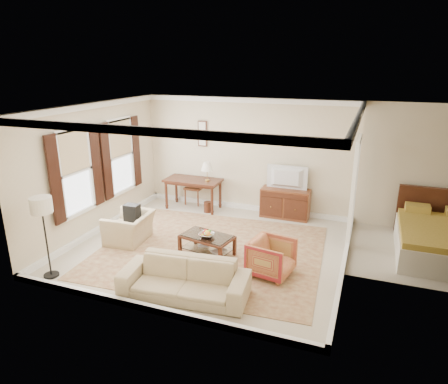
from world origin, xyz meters
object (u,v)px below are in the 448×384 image
Objects in this scene: tv at (287,171)px; sideboard at (285,203)px; club_armchair at (129,223)px; writing_desk at (193,183)px; striped_armchair at (272,256)px; coffee_table at (207,240)px; sofa at (184,274)px.

sideboard is at bearing -90.00° from tv.
writing_desk is at bearing 165.79° from club_armchair.
sideboard is (2.42, 0.21, -0.32)m from writing_desk.
striped_armchair is 0.77× the size of club_armchair.
writing_desk is 1.53× the size of tv.
coffee_table is at bearing 68.54° from tv.
sideboard is 4.18m from sofa.
tv is at bearing -90.00° from sideboard.
sofa reaches higher than sideboard.
writing_desk is 1.30× the size of coffee_table.
sideboard is 3.84m from club_armchair.
striped_armchair is at bearing -44.00° from writing_desk.
sofa is (-1.17, -1.19, 0.04)m from striped_armchair.
writing_desk is at bearing -175.16° from sideboard.
striped_armchair is at bearing -82.50° from sideboard.
tv is 4.23m from sofa.
sofa reaches higher than striped_armchair.
striped_armchair reaches higher than coffee_table.
sideboard is 0.57× the size of sofa.
tv is at bearing 73.10° from sofa.
club_armchair reaches higher than coffee_table.
sideboard is 1.23× the size of club_armchair.
writing_desk is 0.69× the size of sofa.
club_armchair is at bearing -99.91° from writing_desk.
sideboard is 1.26× the size of tv.
striped_armchair is (0.38, -2.89, -0.84)m from tv.
coffee_table is (-1.01, -2.60, -0.04)m from sideboard.
coffee_table is at bearing 85.22° from club_armchair.
tv reaches higher than coffee_table.
striped_armchair is at bearing 97.55° from tv.
sofa is (-0.79, -4.08, -0.80)m from tv.
striped_armchair is (2.80, -2.71, -0.31)m from writing_desk.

